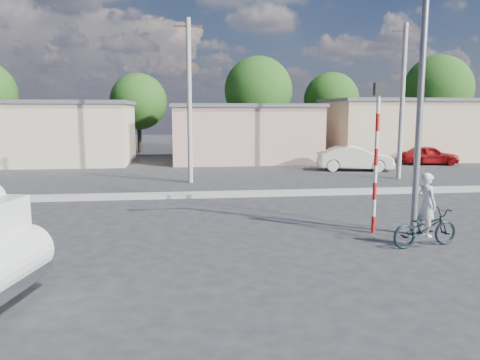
{
  "coord_description": "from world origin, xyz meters",
  "views": [
    {
      "loc": [
        -2.34,
        -11.39,
        3.58
      ],
      "look_at": [
        -0.48,
        3.84,
        1.3
      ],
      "focal_mm": 35.0,
      "sensor_mm": 36.0,
      "label": 1
    }
  ],
  "objects": [
    {
      "name": "utility_poles",
      "position": [
        3.25,
        12.0,
        4.07
      ],
      "size": [
        35.4,
        0.24,
        8.0
      ],
      "color": "#99968E",
      "rests_on": "ground"
    },
    {
      "name": "bicycle",
      "position": [
        3.98,
        -0.04,
        0.51
      ],
      "size": [
        2.05,
        1.04,
        1.03
      ],
      "primitive_type": "imported",
      "rotation": [
        0.0,
        0.0,
        1.76
      ],
      "color": "black",
      "rests_on": "ground"
    },
    {
      "name": "car_red",
      "position": [
        14.04,
        18.05,
        0.64
      ],
      "size": [
        3.96,
        2.23,
        1.27
      ],
      "primitive_type": "imported",
      "rotation": [
        0.0,
        0.0,
        1.36
      ],
      "color": "maroon",
      "rests_on": "ground"
    },
    {
      "name": "traffic_pole",
      "position": [
        3.2,
        1.5,
        2.59
      ],
      "size": [
        0.28,
        0.18,
        4.36
      ],
      "color": "red",
      "rests_on": "ground"
    },
    {
      "name": "median",
      "position": [
        0.0,
        8.0,
        0.08
      ],
      "size": [
        40.0,
        0.8,
        0.16
      ],
      "primitive_type": "cube",
      "color": "#99968E",
      "rests_on": "ground"
    },
    {
      "name": "tree_row",
      "position": [
        3.76,
        28.45,
        4.99
      ],
      "size": [
        43.62,
        7.43,
        8.42
      ],
      "color": "#38281E",
      "rests_on": "ground"
    },
    {
      "name": "cyclist",
      "position": [
        3.98,
        -0.04,
        0.84
      ],
      "size": [
        0.51,
        0.68,
        1.68
      ],
      "primitive_type": "imported",
      "rotation": [
        0.0,
        0.0,
        1.76
      ],
      "color": "white",
      "rests_on": "ground"
    },
    {
      "name": "building_row",
      "position": [
        1.1,
        22.0,
        2.13
      ],
      "size": [
        37.8,
        7.3,
        4.44
      ],
      "color": "beige",
      "rests_on": "ground"
    },
    {
      "name": "car_cream",
      "position": [
        7.92,
        15.64,
        0.74
      ],
      "size": [
        4.72,
        2.48,
        1.48
      ],
      "primitive_type": "imported",
      "rotation": [
        0.0,
        0.0,
        1.36
      ],
      "color": "white",
      "rests_on": "ground"
    },
    {
      "name": "streetlight",
      "position": [
        4.14,
        1.2,
        4.96
      ],
      "size": [
        2.34,
        0.22,
        9.0
      ],
      "color": "slate",
      "rests_on": "ground"
    },
    {
      "name": "ground_plane",
      "position": [
        0.0,
        0.0,
        0.0
      ],
      "size": [
        120.0,
        120.0,
        0.0
      ],
      "primitive_type": "plane",
      "color": "#262729",
      "rests_on": "ground"
    }
  ]
}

